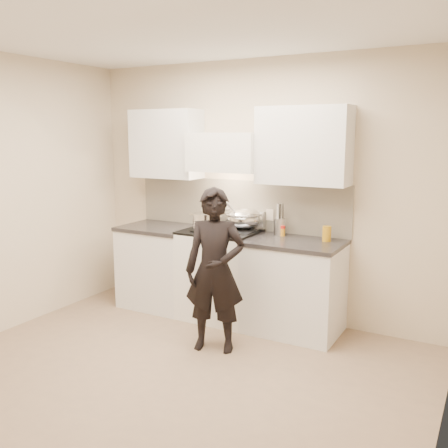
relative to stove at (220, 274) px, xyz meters
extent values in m
plane|color=#8B7156|center=(0.30, -1.42, -0.47)|extent=(4.00, 4.00, 0.00)
cube|color=beige|center=(0.30, 0.33, 0.88)|extent=(4.00, 0.04, 2.70)
cube|color=silver|center=(0.30, -1.42, 2.22)|extent=(4.00, 3.50, 0.02)
cube|color=#F2E5CA|center=(0.05, 0.31, 0.71)|extent=(2.50, 0.02, 0.53)
cube|color=silver|center=(0.00, 0.28, 0.56)|extent=(0.76, 0.08, 0.20)
cube|color=white|center=(0.00, 0.13, 1.28)|extent=(0.76, 0.40, 0.40)
cylinder|color=silver|center=(0.00, -0.05, 1.10)|extent=(0.66, 0.02, 0.02)
cube|color=silver|center=(0.83, 0.16, 1.35)|extent=(0.90, 0.33, 0.75)
cube|color=silver|center=(-0.78, 0.16, 1.35)|extent=(0.80, 0.33, 0.75)
cube|color=beige|center=(0.43, 0.30, 0.63)|extent=(0.08, 0.01, 0.12)
cube|color=white|center=(0.00, 0.00, -0.01)|extent=(0.76, 0.65, 0.92)
cube|color=black|center=(0.00, 0.00, 0.46)|extent=(0.76, 0.65, 0.02)
cube|color=#A6A9B8|center=(0.16, 0.12, 0.47)|extent=(0.36, 0.34, 0.01)
cylinder|color=silver|center=(0.00, -0.29, 0.31)|extent=(0.62, 0.02, 0.02)
cylinder|color=black|center=(-0.18, -0.15, 0.48)|extent=(0.18, 0.18, 0.01)
cylinder|color=black|center=(0.18, -0.15, 0.48)|extent=(0.18, 0.18, 0.01)
cylinder|color=black|center=(-0.18, 0.15, 0.48)|extent=(0.18, 0.18, 0.01)
cylinder|color=black|center=(0.18, 0.15, 0.48)|extent=(0.18, 0.18, 0.01)
cube|color=silver|center=(0.83, 0.00, -0.03)|extent=(0.90, 0.65, 0.88)
cube|color=black|center=(0.83, 0.00, 0.43)|extent=(0.92, 0.67, 0.04)
cube|color=silver|center=(-0.78, 0.00, -0.03)|extent=(0.80, 0.65, 0.88)
cube|color=black|center=(-0.78, 0.00, 0.43)|extent=(0.82, 0.67, 0.04)
ellipsoid|color=silver|center=(0.20, 0.15, 0.59)|extent=(0.40, 0.40, 0.22)
torus|color=silver|center=(0.20, 0.15, 0.64)|extent=(0.42, 0.42, 0.02)
ellipsoid|color=beige|center=(0.20, 0.15, 0.58)|extent=(0.23, 0.23, 0.10)
cylinder|color=silver|center=(0.14, -0.01, 0.71)|extent=(0.05, 0.29, 0.21)
cylinder|color=silver|center=(-0.13, -0.09, 0.57)|extent=(0.27, 0.27, 0.17)
cube|color=silver|center=(-0.28, -0.10, 0.63)|extent=(0.06, 0.03, 0.01)
cube|color=silver|center=(0.03, -0.08, 0.63)|extent=(0.06, 0.03, 0.01)
cylinder|color=silver|center=(0.58, 0.20, 0.53)|extent=(0.12, 0.12, 0.17)
cylinder|color=black|center=(0.61, 0.21, 0.61)|extent=(0.01, 0.01, 0.30)
cylinder|color=silver|center=(0.59, 0.22, 0.61)|extent=(0.01, 0.01, 0.30)
cylinder|color=silver|center=(0.57, 0.22, 0.61)|extent=(0.01, 0.01, 0.30)
cylinder|color=black|center=(0.56, 0.21, 0.61)|extent=(0.01, 0.01, 0.30)
cylinder|color=silver|center=(0.56, 0.19, 0.61)|extent=(0.01, 0.01, 0.30)
cylinder|color=silver|center=(0.57, 0.17, 0.61)|extent=(0.01, 0.01, 0.30)
cylinder|color=black|center=(0.59, 0.17, 0.61)|extent=(0.01, 0.01, 0.30)
cylinder|color=silver|center=(0.61, 0.19, 0.61)|extent=(0.01, 0.01, 0.30)
cylinder|color=orange|center=(0.64, 0.15, 0.48)|extent=(0.04, 0.04, 0.08)
cylinder|color=red|center=(0.64, 0.15, 0.54)|extent=(0.05, 0.05, 0.03)
cylinder|color=#BB8313|center=(1.10, 0.13, 0.52)|extent=(0.08, 0.08, 0.15)
imported|color=black|center=(0.36, -0.73, 0.27)|extent=(0.62, 0.50, 1.48)
camera|label=1|loc=(2.50, -4.46, 1.47)|focal=40.00mm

